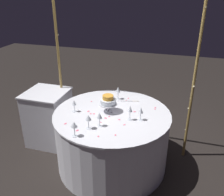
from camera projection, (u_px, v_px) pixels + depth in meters
The scene contains 34 objects.
ground_plane at pixel (112, 163), 3.38m from camera, with size 12.00×12.00×0.00m, color black.
decorative_arch at pixel (122, 46), 3.14m from camera, with size 1.90×0.06×2.35m.
main_table at pixel (112, 139), 3.21m from camera, with size 1.46×1.46×0.77m.
side_table at pixel (49, 117), 3.68m from camera, with size 0.58×0.58×0.83m.
tiered_cake at pixel (108, 101), 3.03m from camera, with size 0.22×0.22×0.22m.
wine_glass_0 at pixel (74, 125), 2.53m from camera, with size 0.07×0.07×0.17m.
wine_glass_1 at pixel (141, 111), 2.85m from camera, with size 0.06×0.06×0.16m.
wine_glass_2 at pixel (99, 116), 2.72m from camera, with size 0.06×0.06×0.17m.
wine_glass_3 at pixel (130, 110), 2.84m from camera, with size 0.06×0.06×0.18m.
wine_glass_4 at pixel (118, 90), 3.37m from camera, with size 0.06×0.06×0.18m.
wine_glass_5 at pixel (88, 118), 2.67m from camera, with size 0.07×0.07×0.17m.
wine_glass_6 at pixel (74, 103), 3.04m from camera, with size 0.06×0.06×0.16m.
cake_knife at pixel (129, 101), 3.35m from camera, with size 0.29×0.09×0.01m.
rose_petal_0 at pixel (91, 101), 3.35m from camera, with size 0.03×0.02×0.00m, color #EA6B84.
rose_petal_1 at pixel (106, 118), 2.93m from camera, with size 0.04×0.03×0.00m, color #EA6B84.
rose_petal_2 at pixel (126, 100), 3.38m from camera, with size 0.03×0.02×0.00m, color #EA6B84.
rose_petal_3 at pixel (65, 124), 2.82m from camera, with size 0.04×0.03×0.00m, color #EA6B84.
rose_petal_4 at pixel (108, 100), 3.39m from camera, with size 0.04×0.03×0.00m, color #EA6B84.
rose_petal_5 at pixel (124, 125), 2.79m from camera, with size 0.03×0.02×0.00m, color #EA6B84.
rose_petal_6 at pixel (128, 98), 3.44m from camera, with size 0.03×0.02×0.00m, color #EA6B84.
rose_petal_7 at pixel (94, 114), 3.03m from camera, with size 0.04×0.02×0.00m, color #EA6B84.
rose_petal_8 at pixel (88, 111), 3.09m from camera, with size 0.04×0.03×0.00m, color #EA6B84.
rose_petal_9 at pixel (112, 105), 3.25m from camera, with size 0.03×0.02×0.00m, color #EA6B84.
rose_petal_10 at pixel (91, 114), 3.03m from camera, with size 0.03×0.02×0.00m, color #EA6B84.
rose_petal_11 at pixel (98, 136), 2.58m from camera, with size 0.03×0.02×0.00m, color #EA6B84.
rose_petal_12 at pixel (101, 122), 2.84m from camera, with size 0.03×0.02×0.00m, color #EA6B84.
rose_petal_13 at pixel (102, 105), 3.26m from camera, with size 0.03×0.02×0.00m, color #EA6B84.
rose_petal_14 at pixel (77, 130), 2.69m from camera, with size 0.04×0.03×0.00m, color #EA6B84.
rose_petal_15 at pixel (155, 109), 3.14m from camera, with size 0.03×0.02×0.00m, color #EA6B84.
rose_petal_16 at pixel (155, 108), 3.18m from camera, with size 0.03×0.02×0.00m, color #EA6B84.
rose_petal_17 at pixel (115, 135), 2.60m from camera, with size 0.03×0.02×0.00m, color #EA6B84.
rose_petal_18 at pixel (109, 116), 2.97m from camera, with size 0.03×0.02×0.00m, color #EA6B84.
rose_petal_19 at pixel (119, 120), 2.90m from camera, with size 0.03×0.02×0.00m, color #EA6B84.
rose_petal_20 at pixel (134, 112), 3.08m from camera, with size 0.04×0.03×0.00m, color #EA6B84.
Camera 1 is at (0.77, -2.57, 2.23)m, focal length 39.51 mm.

